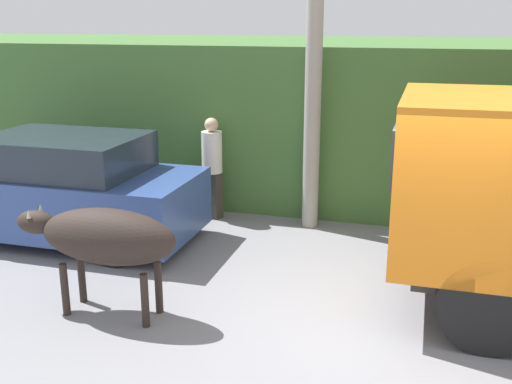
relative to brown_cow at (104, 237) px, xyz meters
name	(u,v)px	position (x,y,z in m)	size (l,w,h in m)	color
ground_plane	(417,334)	(3.57, 0.50, -0.97)	(60.00, 60.00, 0.00)	gray
hillside_embankment	(432,112)	(3.57, 7.53, 0.51)	(32.00, 6.85, 2.96)	#426B33
brown_cow	(104,237)	(0.00, 0.00, 0.00)	(2.04, 0.66, 1.31)	#2D231E
parked_suv	(61,189)	(-2.00, 2.12, -0.16)	(4.38, 1.87, 1.67)	#334C8C
pedestrian_on_hill	(212,164)	(-0.06, 3.75, 0.01)	(0.45, 0.45, 1.78)	#38332D
utility_pole	(314,57)	(1.68, 3.78, 1.85)	(0.90, 0.27, 5.44)	#9E998E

